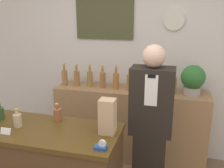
{
  "coord_description": "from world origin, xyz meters",
  "views": [
    {
      "loc": [
        0.62,
        -1.27,
        1.92
      ],
      "look_at": [
        -0.0,
        1.09,
        1.22
      ],
      "focal_mm": 40.0,
      "sensor_mm": 36.0,
      "label": 1
    }
  ],
  "objects_px": {
    "shopkeeper": "(151,127)",
    "tape_dispenser": "(101,146)",
    "paper_bag": "(107,116)",
    "potted_plant": "(193,79)"
  },
  "relations": [
    {
      "from": "paper_bag",
      "to": "tape_dispenser",
      "type": "distance_m",
      "value": 0.28
    },
    {
      "from": "potted_plant",
      "to": "paper_bag",
      "type": "height_order",
      "value": "potted_plant"
    },
    {
      "from": "shopkeeper",
      "to": "tape_dispenser",
      "type": "relative_size",
      "value": 18.27
    },
    {
      "from": "paper_bag",
      "to": "tape_dispenser",
      "type": "relative_size",
      "value": 3.24
    },
    {
      "from": "potted_plant",
      "to": "tape_dispenser",
      "type": "xyz_separation_m",
      "value": [
        -0.68,
        -1.44,
        -0.18
      ]
    },
    {
      "from": "shopkeeper",
      "to": "paper_bag",
      "type": "bearing_deg",
      "value": -121.0
    },
    {
      "from": "shopkeeper",
      "to": "tape_dispenser",
      "type": "xyz_separation_m",
      "value": [
        -0.28,
        -0.76,
        0.17
      ]
    },
    {
      "from": "shopkeeper",
      "to": "potted_plant",
      "type": "xyz_separation_m",
      "value": [
        0.4,
        0.69,
        0.35
      ]
    },
    {
      "from": "shopkeeper",
      "to": "potted_plant",
      "type": "relative_size",
      "value": 4.51
    },
    {
      "from": "shopkeeper",
      "to": "tape_dispenser",
      "type": "bearing_deg",
      "value": -110.22
    }
  ]
}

